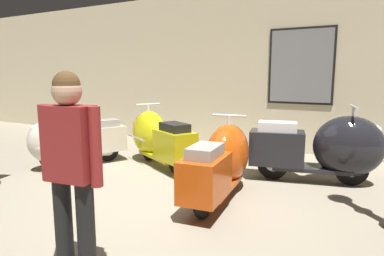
% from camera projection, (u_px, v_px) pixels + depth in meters
% --- Properties ---
extents(ground_plane, '(60.00, 60.00, 0.00)m').
position_uv_depth(ground_plane, '(150.00, 199.00, 4.10)').
color(ground_plane, gray).
extents(showroom_back_wall, '(18.00, 0.63, 3.24)m').
position_uv_depth(showroom_back_wall, '(256.00, 69.00, 6.80)').
color(showroom_back_wall, beige).
rests_on(showroom_back_wall, ground).
extents(scooter_0, '(1.11, 1.61, 0.96)m').
position_uv_depth(scooter_0, '(71.00, 141.00, 5.50)').
color(scooter_0, black).
rests_on(scooter_0, ground).
extents(scooter_1, '(1.69, 1.21, 1.02)m').
position_uv_depth(scooter_1, '(157.00, 137.00, 5.64)').
color(scooter_1, black).
rests_on(scooter_1, ground).
extents(scooter_2, '(0.64, 1.69, 1.01)m').
position_uv_depth(scooter_2, '(222.00, 161.00, 4.12)').
color(scooter_2, black).
rests_on(scooter_2, ground).
extents(scooter_3, '(1.87, 0.90, 1.10)m').
position_uv_depth(scooter_3, '(326.00, 148.00, 4.66)').
color(scooter_3, black).
rests_on(scooter_3, ground).
extents(visitor_0, '(0.52, 0.28, 1.54)m').
position_uv_depth(visitor_0, '(71.00, 163.00, 2.38)').
color(visitor_0, black).
rests_on(visitor_0, ground).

